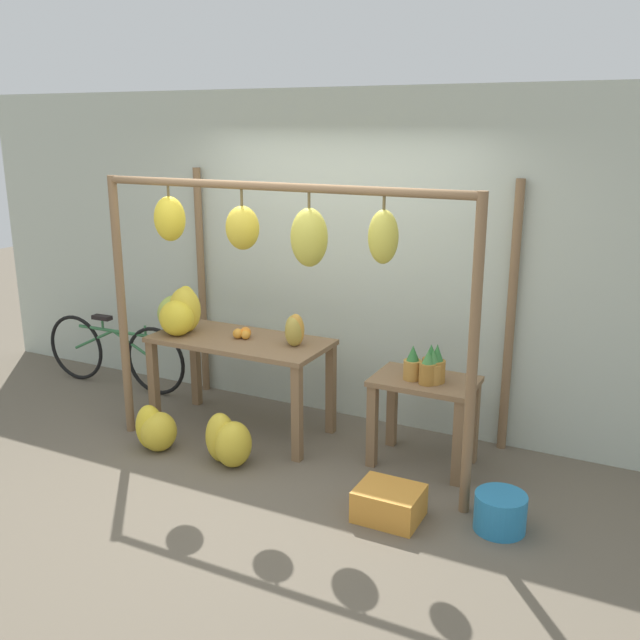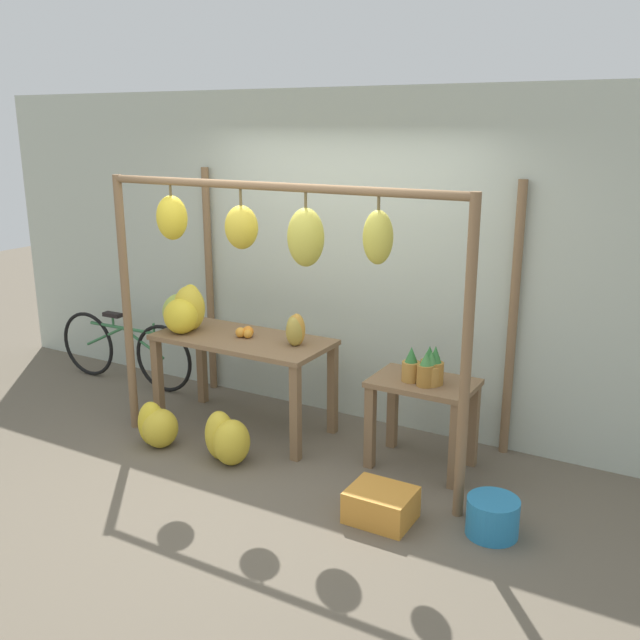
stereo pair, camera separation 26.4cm
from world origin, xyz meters
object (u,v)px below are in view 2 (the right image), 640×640
banana_pile_on_table (185,311)px  fruit_crate_white (381,505)px  blue_bucket (492,517)px  banana_pile_ground_left (157,426)px  banana_pile_ground_right (226,439)px  pineapple_cluster (426,369)px  orange_pile (246,332)px  parked_bicycle (124,349)px  papaya_pile (295,330)px

banana_pile_on_table → fruit_crate_white: bearing=-17.5°
banana_pile_on_table → blue_bucket: (2.86, -0.49, -0.86)m
banana_pile_ground_left → fruit_crate_white: banana_pile_ground_left is taller
banana_pile_ground_right → banana_pile_on_table: bearing=147.0°
pineapple_cluster → fruit_crate_white: bearing=-88.0°
orange_pile → blue_bucket: size_ratio=0.44×
banana_pile_ground_left → banana_pile_on_table: bearing=103.4°
banana_pile_ground_left → parked_bicycle: parked_bicycle is taller
banana_pile_on_table → papaya_pile: bearing=6.2°
banana_pile_on_table → orange_pile: (0.57, 0.09, -0.13)m
banana_pile_on_table → fruit_crate_white: banana_pile_on_table is taller
banana_pile_ground_left → fruit_crate_white: (2.04, -0.12, -0.06)m
pineapple_cluster → blue_bucket: pineapple_cluster is taller
banana_pile_ground_left → parked_bicycle: size_ratio=0.23×
pineapple_cluster → banana_pile_ground_right: (-1.35, -0.62, -0.62)m
papaya_pile → blue_bucket: bearing=-18.4°
banana_pile_ground_left → blue_bucket: banana_pile_ground_left is taller
banana_pile_ground_left → pineapple_cluster: bearing=18.6°
orange_pile → pineapple_cluster: pineapple_cluster is taller
pineapple_cluster → blue_bucket: size_ratio=0.92×
banana_pile_on_table → papaya_pile: size_ratio=1.74×
orange_pile → papaya_pile: size_ratio=0.56×
banana_pile_on_table → orange_pile: size_ratio=3.12×
banana_pile_ground_right → parked_bicycle: size_ratio=0.28×
banana_pile_on_table → banana_pile_ground_right: (0.79, -0.51, -0.79)m
fruit_crate_white → papaya_pile: 1.62m
banana_pile_on_table → pineapple_cluster: 2.16m
banana_pile_on_table → orange_pile: bearing=9.2°
banana_pile_ground_left → blue_bucket: 2.72m
orange_pile → banana_pile_ground_right: (0.23, -0.61, -0.66)m
pineapple_cluster → fruit_crate_white: 1.06m
pineapple_cluster → papaya_pile: papaya_pile is taller
orange_pile → fruit_crate_white: bearing=-25.8°
blue_bucket → fruit_crate_white: bearing=-164.3°
banana_pile_on_table → pineapple_cluster: banana_pile_on_table is taller
papaya_pile → banana_pile_on_table: bearing=-173.8°
parked_bicycle → papaya_pile: (2.16, -0.27, 0.58)m
parked_bicycle → banana_pile_ground_left: bearing=-36.8°
pineapple_cluster → parked_bicycle: bearing=175.3°
fruit_crate_white → parked_bicycle: (-3.30, 1.07, 0.24)m
banana_pile_ground_left → banana_pile_ground_right: 0.66m
orange_pile → banana_pile_ground_right: bearing=-69.6°
banana_pile_on_table → papaya_pile: banana_pile_on_table is taller
parked_bicycle → fruit_crate_white: bearing=-17.9°
pineapple_cluster → orange_pile: bearing=-179.3°
orange_pile → pineapple_cluster: (1.58, 0.02, -0.05)m
banana_pile_ground_left → papaya_pile: papaya_pile is taller
orange_pile → banana_pile_ground_right: 0.93m
banana_pile_ground_left → blue_bucket: size_ratio=1.17×
orange_pile → parked_bicycle: (-1.70, 0.29, -0.50)m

